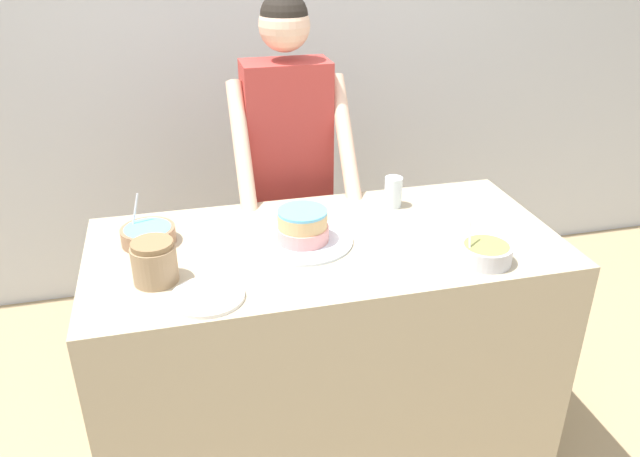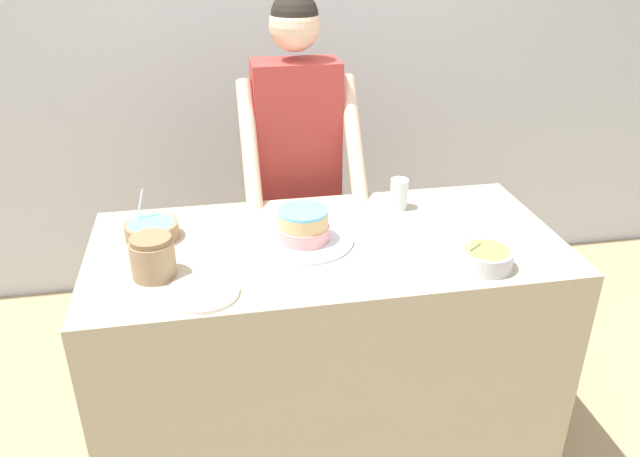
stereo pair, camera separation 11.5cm
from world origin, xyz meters
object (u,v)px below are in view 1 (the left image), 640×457
(frosting_bowl_olive, at_px, (486,252))
(stoneware_jar, at_px, (154,262))
(drinking_glass, at_px, (393,192))
(ceramic_plate, at_px, (207,297))
(cake, at_px, (303,229))
(frosting_bowl_blue, at_px, (148,234))
(person_baker, at_px, (288,153))

(frosting_bowl_olive, distance_m, stoneware_jar, 1.06)
(drinking_glass, xyz_separation_m, ceramic_plate, (-0.76, -0.49, -0.05))
(cake, distance_m, drinking_glass, 0.46)
(cake, distance_m, ceramic_plate, 0.45)
(cake, relative_size, ceramic_plate, 1.57)
(frosting_bowl_olive, height_order, drinking_glass, frosting_bowl_olive)
(ceramic_plate, distance_m, stoneware_jar, 0.21)
(cake, xyz_separation_m, frosting_bowl_olive, (0.55, -0.28, -0.01))
(frosting_bowl_olive, relative_size, drinking_glass, 1.59)
(cake, relative_size, frosting_bowl_olive, 1.84)
(frosting_bowl_blue, distance_m, stoneware_jar, 0.27)
(person_baker, relative_size, cake, 4.89)
(ceramic_plate, bearing_deg, frosting_bowl_olive, 0.10)
(person_baker, distance_m, cake, 0.62)
(person_baker, relative_size, frosting_bowl_olive, 9.00)
(cake, xyz_separation_m, ceramic_plate, (-0.35, -0.28, -0.04))
(person_baker, xyz_separation_m, cake, (-0.07, -0.61, -0.06))
(cake, xyz_separation_m, frosting_bowl_blue, (-0.52, 0.13, -0.02))
(cake, bearing_deg, frosting_bowl_blue, 166.44)
(drinking_glass, bearing_deg, cake, -152.70)
(frosting_bowl_olive, height_order, ceramic_plate, frosting_bowl_olive)
(frosting_bowl_olive, bearing_deg, ceramic_plate, -179.90)
(frosting_bowl_blue, bearing_deg, stoneware_jar, -85.30)
(frosting_bowl_olive, bearing_deg, drinking_glass, 106.44)
(drinking_glass, bearing_deg, stoneware_jar, -158.79)
(cake, bearing_deg, drinking_glass, 27.30)
(drinking_glass, xyz_separation_m, stoneware_jar, (-0.91, -0.35, 0.01))
(person_baker, relative_size, drinking_glass, 14.27)
(frosting_bowl_olive, relative_size, ceramic_plate, 0.85)
(person_baker, bearing_deg, cake, -96.69)
(person_baker, relative_size, frosting_bowl_blue, 9.16)
(ceramic_plate, bearing_deg, drinking_glass, 32.82)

